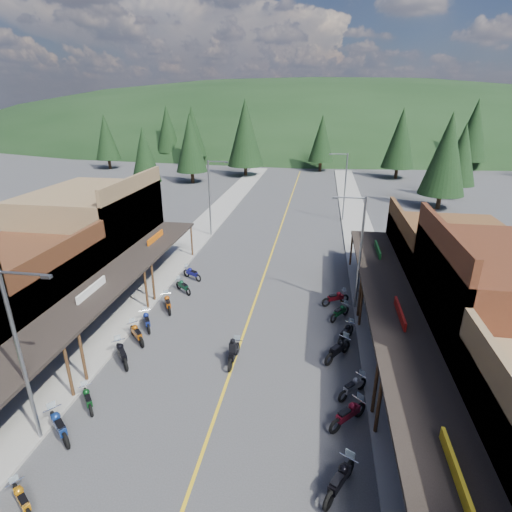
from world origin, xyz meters
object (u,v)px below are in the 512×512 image
at_px(bike_west_9, 147,320).
at_px(pine_8, 144,155).
at_px(bike_west_10, 168,302).
at_px(bike_east_7, 353,386).
at_px(pine_7, 167,129).
at_px(pine_11, 447,154).
at_px(bike_east_9, 346,333).
at_px(pine_3, 322,138).
at_px(bike_west_4, 22,499).
at_px(bike_east_10, 340,311).
at_px(pine_9, 462,154).
at_px(streetlight_2, 358,249).
at_px(bike_east_6, 348,413).
at_px(bike_west_7, 122,353).
at_px(bike_west_12, 192,273).
at_px(shop_east_3, 448,263).
at_px(pine_4, 401,138).
at_px(bike_west_5, 59,424).
at_px(pine_0, 106,137).
at_px(pedestrian_east_a, 407,439).
at_px(pine_1, 192,131).
at_px(bike_east_11, 336,297).
at_px(streetlight_3, 344,184).
at_px(bike_east_8, 338,349).
at_px(bike_east_5, 340,479).
at_px(pine_2, 245,133).
at_px(pine_10, 191,143).
at_px(bike_west_11, 183,286).
at_px(bike_west_6, 88,398).
at_px(pedestrian_east_b, 363,292).
at_px(rider_on_bike, 234,352).
at_px(pine_5, 474,130).
at_px(streetlight_0, 23,352).
at_px(shop_west_2, 17,295).
at_px(streetlight_1, 211,195).

bearing_deg(bike_west_9, pine_8, 81.82).
relative_size(bike_west_10, bike_east_7, 1.05).
distance_m(pine_7, pine_11, 64.40).
bearing_deg(bike_west_9, bike_east_9, -29.11).
distance_m(pine_3, bike_west_4, 75.84).
bearing_deg(bike_east_10, bike_west_4, -89.91).
height_order(pine_9, pine_11, pine_11).
bearing_deg(bike_west_10, streetlight_2, -18.42).
bearing_deg(bike_east_9, pine_8, 154.15).
xyz_separation_m(pine_8, bike_east_6, (28.02, -43.06, -5.32)).
bearing_deg(bike_east_7, bike_east_6, -57.23).
relative_size(bike_west_7, bike_west_12, 1.15).
height_order(shop_east_3, pine_3, pine_3).
bearing_deg(pine_4, bike_west_5, -110.32).
bearing_deg(bike_west_7, bike_west_12, 48.64).
distance_m(pine_0, pedestrian_east_a, 82.39).
bearing_deg(pine_4, bike_west_9, -113.13).
relative_size(pine_1, bike_east_11, 5.96).
height_order(streetlight_3, pine_4, pine_4).
distance_m(pine_1, bike_east_8, 74.61).
bearing_deg(bike_east_5, bike_west_7, -179.22).
bearing_deg(bike_east_6, pine_9, 113.32).
bearing_deg(shop_east_3, pine_4, 85.02).
xyz_separation_m(pine_2, pine_10, (-8.00, -8.00, -1.21)).
bearing_deg(bike_west_11, bike_west_6, -142.08).
bearing_deg(pedestrian_east_a, pedestrian_east_b, 177.97).
height_order(shop_east_3, rider_on_bike, shop_east_3).
bearing_deg(bike_east_8, bike_west_7, -133.93).
distance_m(pine_3, pedestrian_east_a, 70.94).
bearing_deg(rider_on_bike, bike_east_8, 15.13).
height_order(pine_5, bike_east_11, pine_5).
bearing_deg(pine_2, pine_0, 172.41).
distance_m(streetlight_0, pine_5, 88.17).
distance_m(pine_1, bike_east_6, 79.26).
xyz_separation_m(bike_east_6, bike_east_11, (-0.28, 11.39, -0.06)).
bearing_deg(bike_west_4, pine_4, 16.20).
bearing_deg(bike_west_7, pine_1, 65.09).
height_order(pine_10, bike_east_9, pine_10).
xyz_separation_m(shop_west_2, pine_5, (47.75, 70.30, 5.46)).
bearing_deg(streetlight_1, pine_11, 30.70).
distance_m(streetlight_0, bike_east_7, 14.71).
xyz_separation_m(bike_west_5, bike_west_11, (0.73, 14.25, -0.10)).
height_order(shop_east_3, bike_east_8, shop_east_3).
bearing_deg(bike_east_11, bike_west_9, -96.54).
xyz_separation_m(pine_8, bike_east_10, (27.99, -33.59, -5.42)).
xyz_separation_m(pine_1, bike_east_7, (30.35, -71.08, -6.66)).
distance_m(pine_11, rider_on_bike, 42.89).
relative_size(bike_west_4, bike_east_7, 0.94).
height_order(streetlight_3, bike_east_10, streetlight_3).
xyz_separation_m(streetlight_1, bike_west_5, (0.61, -27.73, -3.80)).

